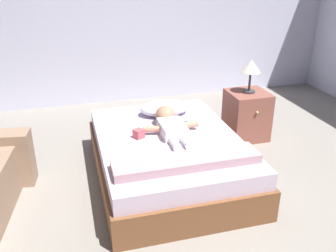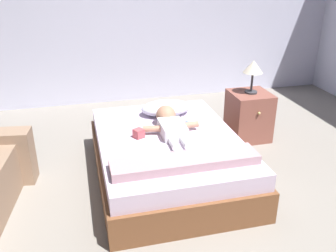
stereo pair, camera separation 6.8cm
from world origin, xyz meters
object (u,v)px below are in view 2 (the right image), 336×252
object	(u,v)px
toothbrush	(190,123)
nightstand	(249,116)
bed	(168,157)
pillow	(166,108)
baby	(170,124)
lamp	(253,68)
toy_block	(139,133)

from	to	relation	value
toothbrush	nightstand	bearing A→B (deg)	24.98
bed	toothbrush	xyz separation A→B (m)	(0.27, 0.22, 0.22)
pillow	nightstand	distance (m)	1.01
bed	baby	size ratio (longest dim) A/B	2.64
lamp	toy_block	size ratio (longest dim) A/B	3.33
bed	nightstand	size ratio (longest dim) A/B	3.24
pillow	toy_block	bearing A→B (deg)	-127.72
baby	toothbrush	bearing A→B (deg)	27.71
toy_block	pillow	bearing A→B (deg)	52.28
lamp	toy_block	xyz separation A→B (m)	(-1.34, -0.56, -0.35)
toothbrush	nightstand	size ratio (longest dim) A/B	0.22
bed	baby	world-z (taller)	baby
bed	baby	distance (m)	0.30
toothbrush	toy_block	size ratio (longest dim) A/B	1.08
baby	toy_block	size ratio (longest dim) A/B	6.07
baby	toy_block	world-z (taller)	baby
toothbrush	toy_block	xyz separation A→B (m)	(-0.53, -0.19, 0.03)
pillow	lamp	world-z (taller)	lamp
bed	lamp	size ratio (longest dim) A/B	4.81
pillow	lamp	size ratio (longest dim) A/B	1.39
baby	toy_block	distance (m)	0.31
bed	toothbrush	size ratio (longest dim) A/B	14.81
bed	toothbrush	distance (m)	0.42
nightstand	baby	bearing A→B (deg)	-154.41
pillow	lamp	distance (m)	1.04
toothbrush	pillow	bearing A→B (deg)	120.75
nightstand	toy_block	size ratio (longest dim) A/B	4.95
lamp	baby	bearing A→B (deg)	-154.41
baby	toothbrush	xyz separation A→B (m)	(0.23, 0.12, -0.06)
nightstand	lamp	world-z (taller)	lamp
pillow	toy_block	distance (m)	0.60
baby	toy_block	bearing A→B (deg)	-167.53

